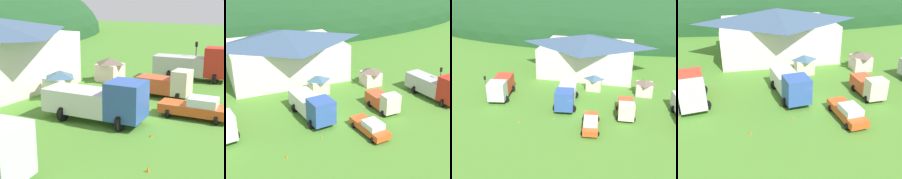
{
  "view_description": "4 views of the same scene",
  "coord_description": "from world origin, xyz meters",
  "views": [
    {
      "loc": [
        -21.4,
        -11.33,
        8.65
      ],
      "look_at": [
        -1.31,
        1.63,
        2.29
      ],
      "focal_mm": 54.3,
      "sensor_mm": 36.0,
      "label": 1
    },
    {
      "loc": [
        -12.71,
        -29.41,
        18.07
      ],
      "look_at": [
        2.17,
        4.82,
        1.83
      ],
      "focal_mm": 51.49,
      "sensor_mm": 36.0,
      "label": 2
    },
    {
      "loc": [
        5.96,
        -33.37,
        18.58
      ],
      "look_at": [
        -2.63,
        2.7,
        2.19
      ],
      "focal_mm": 44.5,
      "sensor_mm": 36.0,
      "label": 3
    },
    {
      "loc": [
        -7.54,
        -24.85,
        14.15
      ],
      "look_at": [
        -2.61,
        0.16,
        1.87
      ],
      "focal_mm": 44.27,
      "sensor_mm": 36.0,
      "label": 4
    }
  ],
  "objects": [
    {
      "name": "service_pickup_orange",
      "position": [
        2.27,
        -3.57,
        0.83
      ],
      "size": [
        2.66,
        5.39,
        1.66
      ],
      "rotation": [
        0.0,
        0.0,
        -1.46
      ],
      "color": "#E45121",
      "rests_on": "ground"
    },
    {
      "name": "crane_truck_red",
      "position": [
        14.4,
        0.8,
        1.81
      ],
      "size": [
        3.85,
        8.34,
        3.73
      ],
      "rotation": [
        0.0,
        0.0,
        -1.42
      ],
      "color": "red",
      "rests_on": "ground"
    },
    {
      "name": "light_truck_cream",
      "position": [
        6.41,
        0.63,
        1.26
      ],
      "size": [
        2.71,
        4.96,
        2.62
      ],
      "rotation": [
        0.0,
        0.0,
        -1.51
      ],
      "color": "beige",
      "rests_on": "ground"
    },
    {
      "name": "depot_building",
      "position": [
        -1.4,
        16.77,
        3.77
      ],
      "size": [
        17.99,
        12.53,
        7.31
      ],
      "color": "white",
      "rests_on": "ground"
    },
    {
      "name": "traffic_cone_mid_row",
      "position": [
        -7.06,
        -4.29,
        0.0
      ],
      "size": [
        0.36,
        0.36,
        0.64
      ],
      "primitive_type": "cone",
      "color": "orange",
      "rests_on": "ground"
    },
    {
      "name": "traffic_cone_near_pickup",
      "position": [
        -2.82,
        -2.37,
        0.0
      ],
      "size": [
        0.36,
        0.36,
        0.48
      ],
      "primitive_type": "cone",
      "color": "orange",
      "rests_on": "ground"
    },
    {
      "name": "traffic_light_east",
      "position": [
        15.13,
        1.1,
        2.55
      ],
      "size": [
        0.2,
        0.32,
        4.15
      ],
      "color": "#4C4C51",
      "rests_on": "ground"
    },
    {
      "name": "play_shed_pink",
      "position": [
        8.98,
        8.54,
        1.32
      ],
      "size": [
        2.68,
        2.64,
        2.57
      ],
      "color": "beige",
      "rests_on": "ground"
    },
    {
      "name": "box_truck_blue",
      "position": [
        -2.18,
        2.09,
        1.62
      ],
      "size": [
        3.84,
        7.88,
        3.21
      ],
      "rotation": [
        0.0,
        0.0,
        -1.45
      ],
      "color": "#3356AD",
      "rests_on": "ground"
    },
    {
      "name": "play_shed_cream",
      "position": [
        1.0,
        8.71,
        1.3
      ],
      "size": [
        2.58,
        2.31,
        2.53
      ],
      "color": "beige",
      "rests_on": "ground"
    },
    {
      "name": "ground_plane",
      "position": [
        0.0,
        0.0,
        0.0
      ],
      "size": [
        200.0,
        200.0,
        0.0
      ],
      "primitive_type": "plane",
      "color": "#4C842D"
    },
    {
      "name": "forested_hill_backdrop",
      "position": [
        0.0,
        59.94,
        0.0
      ],
      "size": [
        137.04,
        60.0,
        37.87
      ],
      "primitive_type": "ellipsoid",
      "color": "#1E4723",
      "rests_on": "ground"
    }
  ]
}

